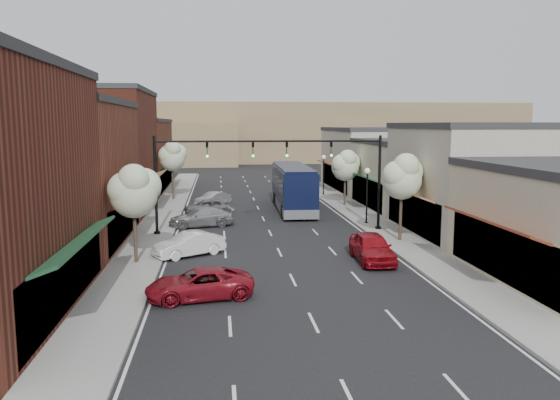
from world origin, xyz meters
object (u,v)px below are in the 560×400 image
object	(u,v)px
tree_right_far	(346,165)
parked_car_b	(189,244)
red_hatchback	(372,247)
parked_car_e	(213,199)
lamp_post_near	(367,186)
parked_car_c	(201,217)
tree_left_far	(172,156)
signal_mast_left	(190,170)
lamp_post_far	(324,168)
parked_car_d	(207,206)
coach_bus	(293,187)
parked_car_a	(199,284)
tree_right_near	(403,176)
signal_mast_right	(347,168)
tree_left_near	(134,190)

from	to	relation	value
tree_right_far	parked_car_b	xyz separation A→B (m)	(-13.80, -18.25, -3.28)
red_hatchback	parked_car_e	distance (m)	24.62
lamp_post_near	parked_car_c	xyz separation A→B (m)	(-12.80, 0.62, -2.29)
red_hatchback	parked_car_b	xyz separation A→B (m)	(-10.45, 2.51, -0.12)
lamp_post_near	parked_car_e	size ratio (longest dim) A/B	1.13
tree_left_far	parked_car_e	size ratio (longest dim) A/B	1.56
signal_mast_left	lamp_post_far	xyz separation A→B (m)	(13.42, 20.00, -1.62)
lamp_post_near	parked_car_c	size ratio (longest dim) A/B	0.90
tree_left_far	parked_car_d	xyz separation A→B (m)	(3.61, -8.95, -3.92)
lamp_post_far	parked_car_e	bearing A→B (deg)	-153.50
lamp_post_far	coach_bus	distance (m)	10.50
lamp_post_far	signal_mast_left	bearing A→B (deg)	-123.86
red_hatchback	parked_car_a	size ratio (longest dim) A/B	1.01
coach_bus	red_hatchback	world-z (taller)	coach_bus
parked_car_e	tree_right_far	bearing A→B (deg)	33.89
tree_right_far	parked_car_d	bearing A→B (deg)	-167.21
tree_right_near	tree_right_far	xyz separation A→B (m)	(0.00, 16.00, -0.46)
parked_car_b	signal_mast_right	bearing A→B (deg)	88.27
tree_left_far	parked_car_b	xyz separation A→B (m)	(2.80, -24.25, -3.89)
signal_mast_right	tree_right_near	world-z (taller)	signal_mast_right
tree_right_near	tree_right_far	world-z (taller)	tree_right_near
signal_mast_right	parked_car_d	world-z (taller)	signal_mast_right
tree_left_far	parked_car_d	size ratio (longest dim) A/B	1.52
red_hatchback	tree_left_far	bearing A→B (deg)	117.75
tree_left_near	red_hatchback	distance (m)	13.70
tree_left_near	parked_car_b	bearing A→B (deg)	31.97
parked_car_b	parked_car_d	size ratio (longest dim) A/B	1.07
tree_left_far	tree_right_near	bearing A→B (deg)	-52.96
tree_right_near	tree_right_far	bearing A→B (deg)	90.00
coach_bus	parked_car_e	size ratio (longest dim) A/B	3.38
signal_mast_right	parked_car_e	bearing A→B (deg)	125.01
signal_mast_left	tree_left_far	distance (m)	18.14
red_hatchback	parked_car_c	distance (m)	15.57
signal_mast_right	tree_left_near	bearing A→B (deg)	-149.86
coach_bus	parked_car_d	bearing A→B (deg)	-166.27
parked_car_a	parked_car_b	distance (m)	8.16
signal_mast_left	lamp_post_near	world-z (taller)	signal_mast_left
tree_right_near	parked_car_c	bearing A→B (deg)	151.74
tree_left_far	lamp_post_near	world-z (taller)	tree_left_far
coach_bus	parked_car_b	size ratio (longest dim) A/B	3.07
lamp_post_far	red_hatchback	world-z (taller)	lamp_post_far
lamp_post_near	tree_right_far	bearing A→B (deg)	86.69
parked_car_b	parked_car_e	xyz separation A→B (m)	(1.25, 20.32, -0.06)
parked_car_c	signal_mast_right	bearing A→B (deg)	61.48
lamp_post_far	tree_right_far	bearing A→B (deg)	-86.12
parked_car_e	parked_car_a	bearing A→B (deg)	-47.50
signal_mast_right	tree_right_near	distance (m)	4.89
coach_bus	parked_car_a	distance (m)	26.27
coach_bus	red_hatchback	distance (m)	19.61
parked_car_b	parked_car_e	world-z (taller)	parked_car_b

